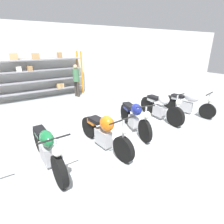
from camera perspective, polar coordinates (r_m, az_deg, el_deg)
name	(u,v)px	position (r m, az deg, el deg)	size (l,w,h in m)	color
ground_plane	(119,138)	(5.22, 2.44, -8.52)	(30.00, 30.00, 0.00)	#B2B7B7
back_wall	(54,60)	(10.02, -18.46, 15.68)	(30.00, 0.08, 3.60)	silver
shelving_rack	(38,74)	(9.51, -23.07, 11.26)	(4.56, 0.63, 2.26)	orange
motorcycle_green	(47,148)	(4.17, -20.42, -11.06)	(0.61, 2.16, 1.03)	black
motorcycle_orange	(104,132)	(4.57, -2.52, -6.60)	(0.74, 2.12, 1.06)	black
motorcycle_blue	(134,116)	(5.48, 7.28, -1.40)	(0.75, 2.03, 1.06)	black
motorcycle_white	(161,107)	(6.55, 15.61, 1.66)	(0.68, 2.07, 1.09)	black
motorcycle_silver	(189,103)	(7.48, 23.80, 2.83)	(0.68, 2.08, 0.96)	black
person_browsing	(76,78)	(9.33, -11.63, 10.78)	(0.41, 0.41, 1.65)	#38332D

